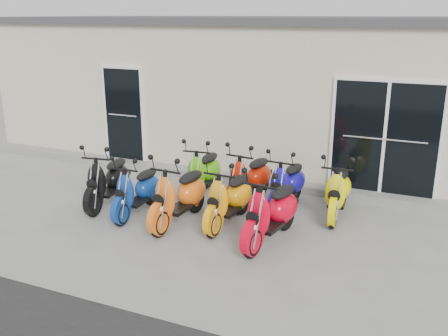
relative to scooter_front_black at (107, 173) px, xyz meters
The scene contains 15 objects.
ground 2.11m from the scooter_front_black, ahead, with size 80.00×80.00×0.00m, color gray.
building 5.83m from the scooter_front_black, 69.59° to the left, with size 14.00×6.00×3.20m, color beige.
roof_cap 6.33m from the scooter_front_black, 69.59° to the left, with size 14.20×6.20×0.16m, color #3F3F42.
front_step 3.03m from the scooter_front_black, 47.73° to the left, with size 14.00×0.40×0.15m, color gray.
door_left 2.72m from the scooter_front_black, 116.94° to the left, with size 1.07×0.08×2.22m, color black.
door_right 5.21m from the scooter_front_black, 27.08° to the left, with size 2.02×0.08×2.22m, color black.
scooter_front_black is the anchor object (origin of this frame).
scooter_front_blue 0.77m from the scooter_front_black, 13.27° to the right, with size 0.57×1.58×1.17m, color navy, non-canonical shape.
scooter_front_orange_a 1.64m from the scooter_front_black, ahead, with size 0.64×1.77×1.31m, color orange, non-canonical shape.
scooter_front_orange_b 2.42m from the scooter_front_black, ahead, with size 0.61×1.68×1.24m, color #FFA009, non-canonical shape.
scooter_front_red 3.30m from the scooter_front_black, ahead, with size 0.64×1.77×1.31m, color red, non-canonical shape.
scooter_back_green 1.82m from the scooter_front_black, 39.11° to the left, with size 0.61×1.67×1.23m, color #50B70E, non-canonical shape.
scooter_back_red 2.63m from the scooter_front_black, 25.62° to the left, with size 0.62×1.69×1.25m, color #BA1C05, non-canonical shape.
scooter_back_blue 3.31m from the scooter_front_black, 20.80° to the left, with size 0.59×1.62×1.20m, color #160F9C, non-canonical shape.
scooter_back_yellow 4.18m from the scooter_front_black, 16.10° to the left, with size 0.60×1.65×1.22m, color #FFEC00, non-canonical shape.
Camera 1 is at (3.44, -7.35, 3.44)m, focal length 40.00 mm.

